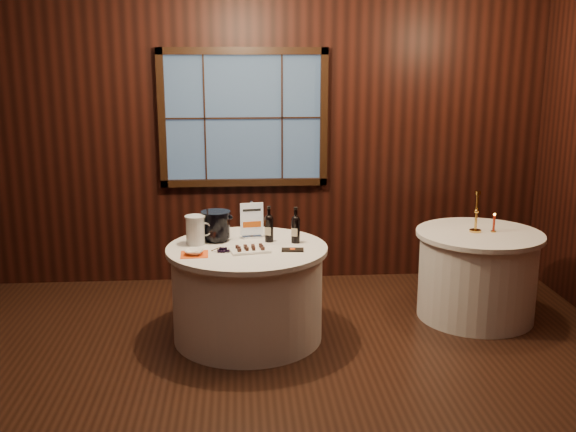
{
  "coord_description": "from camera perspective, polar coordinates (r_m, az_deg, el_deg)",
  "views": [
    {
      "loc": [
        -0.05,
        -4.14,
        2.26
      ],
      "look_at": [
        0.32,
        0.9,
        1.04
      ],
      "focal_mm": 42.0,
      "sensor_mm": 36.0,
      "label": 1
    }
  ],
  "objects": [
    {
      "name": "back_wall",
      "position": [
        6.66,
        -3.78,
        7.39
      ],
      "size": [
        6.0,
        0.1,
        3.0
      ],
      "color": "black",
      "rests_on": "ground"
    },
    {
      "name": "glass_pitcher",
      "position": [
        5.43,
        -7.82,
        -1.17
      ],
      "size": [
        0.22,
        0.16,
        0.23
      ],
      "rotation": [
        0.0,
        0.0,
        -0.04
      ],
      "color": "silver",
      "rests_on": "main_table"
    },
    {
      "name": "orange_napkin",
      "position": [
        5.18,
        -7.93,
        -3.24
      ],
      "size": [
        0.22,
        0.22,
        0.0
      ],
      "primitive_type": "cube",
      "rotation": [
        0.0,
        0.0,
        0.04
      ],
      "color": "#DD4912",
      "rests_on": "main_table"
    },
    {
      "name": "brass_candlestick",
      "position": [
        5.97,
        15.64,
        -0.1
      ],
      "size": [
        0.1,
        0.1,
        0.36
      ],
      "color": "gold",
      "rests_on": "side_table"
    },
    {
      "name": "cracker_bowl",
      "position": [
        5.17,
        -7.94,
        -3.03
      ],
      "size": [
        0.16,
        0.16,
        0.03
      ],
      "primitive_type": "imported",
      "rotation": [
        0.0,
        0.0,
        -0.14
      ],
      "color": "white",
      "rests_on": "orange_napkin"
    },
    {
      "name": "chocolate_plate",
      "position": [
        5.22,
        -3.27,
        -2.81
      ],
      "size": [
        0.33,
        0.25,
        0.04
      ],
      "rotation": [
        0.0,
        0.0,
        0.19
      ],
      "color": "white",
      "rests_on": "main_table"
    },
    {
      "name": "chocolate_box",
      "position": [
        5.23,
        0.39,
        -2.88
      ],
      "size": [
        0.18,
        0.1,
        0.01
      ],
      "primitive_type": "cube",
      "rotation": [
        0.0,
        0.0,
        -0.08
      ],
      "color": "black",
      "rests_on": "main_table"
    },
    {
      "name": "side_table",
      "position": [
        6.11,
        15.7,
        -4.78
      ],
      "size": [
        1.08,
        1.08,
        0.77
      ],
      "color": "silver",
      "rests_on": "ground"
    },
    {
      "name": "port_bottle_right",
      "position": [
        5.42,
        0.65,
        -0.97
      ],
      "size": [
        0.07,
        0.08,
        0.29
      ],
      "rotation": [
        0.0,
        0.0,
        -0.38
      ],
      "color": "black",
      "rests_on": "main_table"
    },
    {
      "name": "ground",
      "position": [
        4.72,
        -3.18,
        -15.07
      ],
      "size": [
        6.0,
        6.0,
        0.0
      ],
      "primitive_type": "plane",
      "color": "black",
      "rests_on": "ground"
    },
    {
      "name": "red_candle",
      "position": [
        6.02,
        17.03,
        -0.71
      ],
      "size": [
        0.04,
        0.04,
        0.17
      ],
      "color": "gold",
      "rests_on": "side_table"
    },
    {
      "name": "grape_bunch",
      "position": [
        5.22,
        -5.51,
        -2.85
      ],
      "size": [
        0.16,
        0.08,
        0.04
      ],
      "rotation": [
        0.0,
        0.0,
        -0.22
      ],
      "color": "black",
      "rests_on": "main_table"
    },
    {
      "name": "port_bottle_left",
      "position": [
        5.45,
        -1.62,
        -0.88
      ],
      "size": [
        0.07,
        0.08,
        0.29
      ],
      "rotation": [
        0.0,
        0.0,
        -0.34
      ],
      "color": "black",
      "rests_on": "main_table"
    },
    {
      "name": "sign_stand",
      "position": [
        5.57,
        -3.1,
        -0.81
      ],
      "size": [
        0.19,
        0.11,
        0.31
      ],
      "rotation": [
        0.0,
        0.0,
        0.15
      ],
      "color": "silver",
      "rests_on": "main_table"
    },
    {
      "name": "main_table",
      "position": [
        5.47,
        -3.44,
        -6.45
      ],
      "size": [
        1.28,
        1.28,
        0.77
      ],
      "color": "silver",
      "rests_on": "ground"
    },
    {
      "name": "ice_bucket",
      "position": [
        5.51,
        -6.12,
        -0.78
      ],
      "size": [
        0.24,
        0.24,
        0.25
      ],
      "color": "black",
      "rests_on": "main_table"
    }
  ]
}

